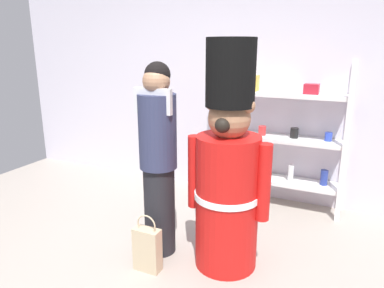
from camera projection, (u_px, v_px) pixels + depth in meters
The scene contains 5 objects.
back_wall at pixel (242, 85), 4.13m from camera, with size 6.40×0.12×2.60m, color silver.
merchandise_shelf at pixel (277, 136), 3.88m from camera, with size 1.43×0.35×1.60m.
teddy_bear_guard at pixel (228, 175), 2.75m from camera, with size 0.67×0.52×1.80m.
person_shopper at pixel (158, 157), 2.92m from camera, with size 0.33×0.31×1.63m.
shopping_bag at pixel (147, 249), 2.83m from camera, with size 0.22×0.10×0.48m.
Camera 1 is at (1.23, -1.82, 1.74)m, focal length 33.28 mm.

